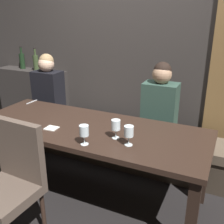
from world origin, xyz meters
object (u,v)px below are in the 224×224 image
Objects in this scene: diner_redhead at (48,87)px; banquette_bench at (118,144)px; wine_glass_near_right at (84,131)px; fork_on_table at (32,102)px; wine_bottle_dark_red at (22,60)px; wine_glass_far_left at (129,132)px; chair_near_side at (12,178)px; wine_glass_near_left at (116,125)px; wine_bottle_pale_label at (36,62)px; dining_table at (88,135)px; diner_bearded at (160,102)px.

banquette_bench is at bearing -0.68° from diner_redhead.
wine_glass_near_right is 0.96× the size of fork_on_table.
wine_glass_far_left is (2.18, -1.23, -0.21)m from wine_bottle_dark_red.
wine_glass_near_left is at bearing 46.17° from chair_near_side.
wine_glass_near_right is (1.15, -1.03, 0.02)m from diner_redhead.
banquette_bench is 7.67× the size of wine_bottle_pale_label.
wine_bottle_dark_red reaches higher than wine_glass_near_right.
dining_table is 6.75× the size of wine_bottle_dark_red.
wine_glass_near_left is at bearing -17.77° from fork_on_table.
chair_near_side reaches higher than wine_glass_near_right.
wine_bottle_pale_label is at bearing 170.40° from diner_bearded.
diner_redhead is 1.72m from wine_glass_far_left.
diner_redhead is at bearing 97.02° from fork_on_table.
diner_redhead is 0.99× the size of diner_bearded.
wine_bottle_pale_label reaches higher than dining_table.
chair_near_side is 0.90m from wine_glass_near_left.
wine_glass_near_left is 0.28m from wine_glass_near_right.
chair_near_side is at bearing -100.25° from banquette_bench.
diner_redhead is at bearing 117.31° from chair_near_side.
diner_redhead is 4.91× the size of wine_glass_far_left.
diner_redhead is at bearing 179.32° from banquette_bench.
banquette_bench is 15.24× the size of wine_glass_near_right.
diner_bearded reaches higher than chair_near_side.
wine_bottle_pale_label is 1.92× the size of fork_on_table.
wine_glass_far_left is (0.47, -0.18, 0.20)m from dining_table.
wine_glass_far_left is (0.14, -0.07, 0.00)m from wine_glass_near_left.
diner_redhead is at bearing -35.49° from wine_bottle_pale_label.
diner_bearded reaches higher than wine_glass_far_left.
wine_bottle_pale_label is (-1.42, 0.32, 0.84)m from banquette_bench.
wine_glass_near_right is at bearing -41.93° from diner_redhead.
diner_redhead is 0.38m from fork_on_table.
wine_bottle_dark_red reaches higher than wine_glass_near_left.
chair_near_side is at bearing -109.62° from dining_table.
wine_bottle_pale_label is at bearing 123.87° from chair_near_side.
banquette_bench is 1.94m from wine_bottle_dark_red.
wine_bottle_dark_red is 2.32m from wine_glass_near_right.
wine_bottle_pale_label reaches higher than wine_glass_near_left.
dining_table is 13.41× the size of wine_glass_far_left.
diner_bearded is 2.50× the size of wine_bottle_pale_label.
wine_bottle_dark_red reaches higher than chair_near_side.
wine_bottle_dark_red reaches higher than fork_on_table.
chair_near_side reaches higher than banquette_bench.
fork_on_table is (0.46, -0.67, -0.33)m from wine_bottle_pale_label.
chair_near_side is 5.98× the size of wine_glass_near_right.
chair_near_side is 1.62m from diner_bearded.
wine_bottle_dark_red and wine_bottle_pale_label have the same top height.
fork_on_table is at bearing -166.65° from diner_bearded.
wine_glass_near_left is (-0.16, -0.80, 0.02)m from diner_bearded.
chair_near_side is at bearing -56.13° from wine_bottle_pale_label.
wine_bottle_dark_red reaches higher than dining_table.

